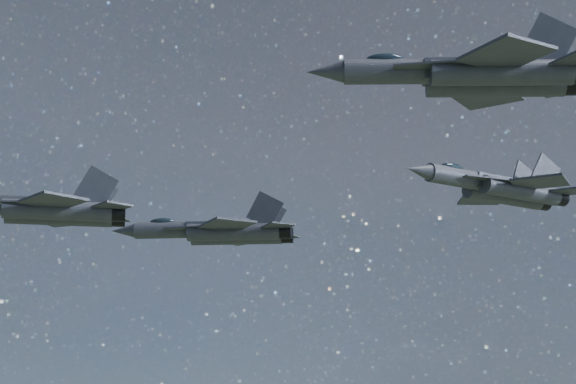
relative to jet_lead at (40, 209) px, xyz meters
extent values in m
cube|color=#2C2F37|center=(0.89, -0.09, 0.16)|extent=(7.46, 2.10, 1.17)
cylinder|color=#2C2F37|center=(1.15, -1.02, -0.25)|extent=(7.65, 2.17, 1.40)
cylinder|color=#2C2F37|center=(1.34, 0.76, -0.25)|extent=(7.65, 2.17, 1.40)
cylinder|color=black|center=(5.26, -1.45, -0.25)|extent=(1.29, 1.41, 1.29)
cylinder|color=black|center=(5.44, 0.34, -0.25)|extent=(1.29, 1.41, 1.29)
cube|color=#2C2F37|center=(-2.28, -0.98, 0.09)|extent=(4.75, 2.31, 0.11)
cube|color=#2C2F37|center=(-2.02, 1.43, 0.09)|extent=(4.74, 1.40, 0.11)
cube|color=#2C2F37|center=(0.75, -3.15, -0.07)|extent=(4.76, 4.97, 0.18)
cube|color=#2C2F37|center=(1.38, 2.93, -0.07)|extent=(5.06, 5.14, 0.18)
cube|color=#2C2F37|center=(4.78, -2.57, -0.07)|extent=(2.80, 2.89, 0.13)
cube|color=#2C2F37|center=(5.21, 1.53, -0.07)|extent=(2.99, 3.03, 0.13)
cube|color=#2C2F37|center=(3.72, -1.52, 1.46)|extent=(3.09, 0.72, 3.20)
cube|color=#2C2F37|center=(3.95, 0.72, 1.46)|extent=(3.13, 0.48, 3.20)
cylinder|color=#2C2F37|center=(12.64, 18.67, 2.94)|extent=(7.57, 4.16, 1.58)
cone|color=#2C2F37|center=(8.10, 20.41, 2.94)|extent=(2.78, 2.20, 1.42)
ellipsoid|color=black|center=(11.51, 19.10, 3.71)|extent=(2.63, 1.86, 0.78)
cube|color=#2C2F37|center=(17.56, 16.78, 2.89)|extent=(8.30, 4.39, 1.32)
cylinder|color=#2C2F37|center=(17.58, 15.69, 2.44)|extent=(8.52, 4.52, 1.58)
cylinder|color=#2C2F37|center=(18.31, 17.58, 2.44)|extent=(8.52, 4.52, 1.58)
cylinder|color=black|center=(21.93, 14.02, 2.44)|extent=(1.75, 1.83, 1.46)
cylinder|color=black|center=(22.66, 15.91, 2.44)|extent=(1.75, 1.83, 1.46)
cube|color=#2C2F37|center=(13.86, 16.74, 2.82)|extent=(5.06, 3.74, 0.12)
cube|color=#2C2F37|center=(14.84, 19.29, 2.82)|extent=(5.38, 2.01, 0.12)
cube|color=#2C2F37|center=(16.52, 13.49, 2.64)|extent=(4.61, 5.01, 0.20)
cube|color=#2C2F37|center=(18.99, 19.93, 2.64)|extent=(5.80, 5.70, 0.20)
cube|color=#2C2F37|center=(21.08, 12.94, 2.64)|extent=(2.70, 2.87, 0.15)
cube|color=#2C2F37|center=(22.75, 17.29, 2.64)|extent=(3.44, 3.41, 0.15)
cube|color=#2C2F37|center=(20.23, 14.40, 4.36)|extent=(3.24, 1.67, 3.61)
cube|color=#2C2F37|center=(21.14, 16.77, 4.36)|extent=(3.43, 1.14, 3.61)
cylinder|color=#2C2F37|center=(17.40, -25.36, 2.82)|extent=(6.46, 3.14, 1.34)
cone|color=#2C2F37|center=(13.47, -24.15, 2.82)|extent=(2.32, 1.75, 1.20)
ellipsoid|color=black|center=(16.42, -25.06, 3.46)|extent=(2.22, 1.46, 0.66)
cube|color=#2C2F37|center=(21.67, -26.67, 2.77)|extent=(7.10, 3.29, 1.12)
cylinder|color=#2C2F37|center=(21.75, -27.59, 2.39)|extent=(7.28, 3.39, 1.34)
cylinder|color=#2C2F37|center=(22.25, -25.95, 2.39)|extent=(7.28, 3.39, 1.34)
cylinder|color=black|center=(26.02, -27.10, 2.39)|extent=(1.43, 1.51, 1.24)
cube|color=#2C2F37|center=(18.54, -26.92, 2.71)|extent=(4.38, 2.93, 0.10)
cube|color=#2C2F37|center=(19.22, -24.71, 2.71)|extent=(4.54, 1.41, 0.10)
cube|color=#2C2F37|center=(20.98, -29.51, 2.56)|extent=(4.10, 4.41, 0.17)
cube|color=#2C2F37|center=(22.69, -23.93, 2.56)|extent=(4.92, 4.88, 0.17)
cube|color=#2C2F37|center=(26.02, -25.94, 2.56)|extent=(2.91, 2.91, 0.13)
cube|color=#2C2F37|center=(24.06, -28.52, 4.02)|extent=(2.82, 1.23, 3.05)
cube|color=#2C2F37|center=(24.69, -26.47, 4.02)|extent=(2.95, 0.77, 3.05)
cylinder|color=#2C2F37|center=(33.31, 0.28, 4.73)|extent=(7.41, 3.54, 1.53)
cone|color=#2C2F37|center=(28.79, -1.06, 4.73)|extent=(2.65, 1.99, 1.38)
ellipsoid|color=black|center=(32.18, -0.06, 5.47)|extent=(2.54, 1.65, 0.76)
cube|color=#2C2F37|center=(38.21, 1.73, 4.69)|extent=(8.15, 3.70, 1.28)
cylinder|color=#2C2F37|center=(38.87, 0.90, 4.24)|extent=(8.35, 3.82, 1.53)
cylinder|color=#2C2F37|center=(38.31, 2.79, 4.24)|extent=(8.35, 3.82, 1.53)
cylinder|color=black|center=(43.20, 2.19, 4.24)|extent=(1.63, 1.72, 1.42)
cylinder|color=black|center=(42.64, 4.07, 4.24)|extent=(1.63, 1.72, 1.42)
cube|color=#2C2F37|center=(35.38, -0.49, 4.62)|extent=(5.19, 1.57, 0.12)
cube|color=#2C2F37|center=(34.63, 2.05, 4.62)|extent=(5.03, 3.32, 0.12)
cube|color=#2C2F37|center=(39.35, -1.42, 4.44)|extent=(5.64, 5.60, 0.20)
cube|color=#2C2F37|center=(37.45, 4.99, 4.44)|extent=(4.73, 5.07, 0.20)
cube|color=#2C2F37|center=(43.19, 0.85, 4.44)|extent=(3.34, 3.33, 0.15)
cube|color=#2C2F37|center=(41.90, 5.18, 4.44)|extent=(2.77, 2.92, 0.15)
cube|color=#2C2F37|center=(41.67, 1.48, 6.11)|extent=(3.38, 0.86, 3.50)
cube|color=#2C2F37|center=(40.97, 3.83, 6.11)|extent=(3.24, 1.38, 3.50)
camera|label=1|loc=(-1.34, -68.81, -15.36)|focal=60.00mm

